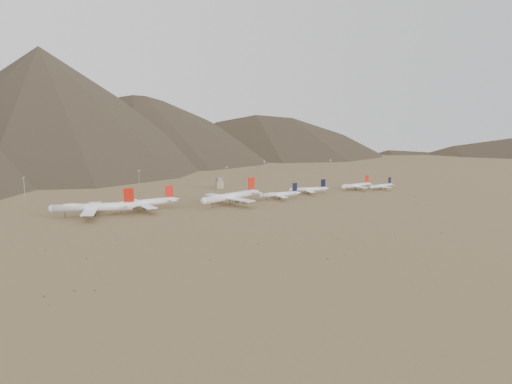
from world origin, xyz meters
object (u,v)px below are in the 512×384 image
widebody_west (93,207)px  widebody_centre (143,203)px  narrowbody_b (309,189)px  control_tower (219,184)px  narrowbody_a (280,194)px  widebody_east (230,196)px

widebody_west → widebody_centre: widebody_west is taller
widebody_centre → narrowbody_b: 179.78m
control_tower → widebody_west: bearing=-150.3°
widebody_west → control_tower: size_ratio=6.22×
widebody_centre → narrowbody_b: widebody_centre is taller
narrowbody_a → widebody_east: bearing=-172.6°
narrowbody_a → control_tower: narrowbody_a is taller
widebody_east → narrowbody_b: (99.53, 14.65, -2.94)m
widebody_centre → narrowbody_b: size_ratio=1.49×
widebody_west → widebody_east: (123.66, -6.64, -0.05)m
narrowbody_a → narrowbody_b: narrowbody_a is taller
narrowbody_b → widebody_centre: bearing=-166.3°
widebody_east → control_tower: (31.50, 95.18, -2.52)m
widebody_centre → narrowbody_b: bearing=-4.3°
widebody_east → narrowbody_a: widebody_east is taller
widebody_west → control_tower: 178.66m
widebody_east → narrowbody_a: (55.83, 1.97, -2.82)m
widebody_west → narrowbody_a: widebody_west is taller
control_tower → narrowbody_b: bearing=-49.8°
widebody_east → control_tower: size_ratio=6.14×
narrowbody_b → narrowbody_a: bearing=-151.1°
narrowbody_a → narrowbody_b: bearing=21.5°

